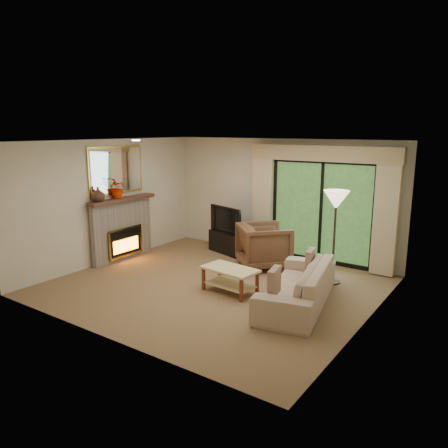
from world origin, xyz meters
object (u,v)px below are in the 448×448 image
Objects in this scene: sofa at (297,284)px; media_console at (229,242)px; armchair at (264,246)px; coffee_table at (230,280)px.

media_console is at bearing -138.19° from sofa.
armchair is at bearing -5.10° from media_console.
armchair reaches higher than media_console.
media_console is at bearing 21.77° from armchair.
sofa is (2.61, -1.87, 0.09)m from media_console.
media_console is 1.00× the size of coffee_table.
sofa is at bearing 15.07° from coffee_table.
sofa reaches higher than coffee_table.
sofa is (1.42, -1.39, -0.12)m from armchair.
media_console is 1.30m from armchair.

